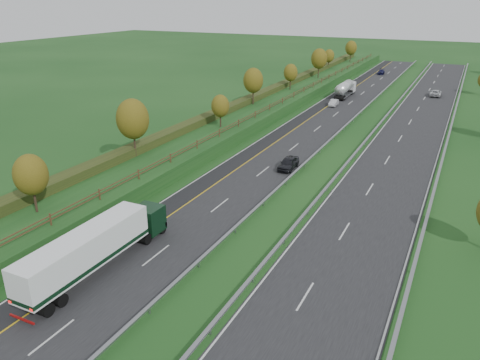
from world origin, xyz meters
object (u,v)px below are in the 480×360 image
Objects in this scene: box_lorry at (96,247)px; car_silver_mid at (334,103)px; road_tanker at (345,89)px; car_small_far at (381,72)px; car_dark_near at (288,163)px; car_oncoming at (436,93)px.

box_lorry is 4.01× the size of car_silver_mid.
box_lorry is 1.45× the size of road_tanker.
car_small_far is (0.91, 48.77, -0.02)m from car_silver_mid.
car_dark_near is at bearing 79.84° from box_lorry.
car_dark_near is (5.50, 30.69, -1.49)m from box_lorry.
box_lorry is 3.47× the size of car_dark_near.
car_oncoming is (18.43, 20.49, 0.08)m from car_silver_mid.
box_lorry reaches higher than car_dark_near.
box_lorry is 120.31m from car_small_far.
car_dark_near reaches higher than car_silver_mid.
car_small_far is at bearing 91.42° from car_dark_near.
car_dark_near is at bearing 75.59° from car_oncoming.
box_lorry is 31.21m from car_dark_near.
box_lorry is at bearing -94.46° from car_small_far.
car_dark_near is 89.70m from car_small_far.
box_lorry is 93.93m from car_oncoming.
box_lorry is 82.34m from road_tanker.
box_lorry is at bearing -90.00° from road_tanker.
road_tanker reaches higher than car_silver_mid.
road_tanker reaches higher than car_small_far.
car_dark_near is 0.87× the size of car_oncoming.
car_dark_near reaches higher than car_small_far.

